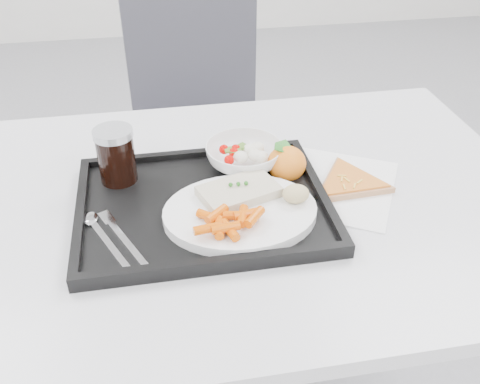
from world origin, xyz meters
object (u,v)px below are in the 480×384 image
object	(u,v)px
chair	(199,120)
dinner_plate	(240,213)
table	(227,225)
cola_glass	(116,154)
pizza_slice	(349,182)
tray	(203,206)
salad_bowl	(244,156)
tangerine	(287,163)

from	to	relation	value
chair	dinner_plate	bearing A→B (deg)	-90.72
table	cola_glass	bearing A→B (deg)	159.33
pizza_slice	tray	bearing A→B (deg)	-175.42
cola_glass	tray	bearing A→B (deg)	-35.19
chair	tray	bearing A→B (deg)	-95.22
tray	salad_bowl	distance (m)	0.15
dinner_plate	tangerine	bearing A→B (deg)	47.44
salad_bowl	table	bearing A→B (deg)	-121.85
table	dinner_plate	size ratio (longest dim) A/B	4.44
table	tangerine	bearing A→B (deg)	18.06
tray	dinner_plate	size ratio (longest dim) A/B	1.67
chair	pizza_slice	distance (m)	0.80
chair	pizza_slice	bearing A→B (deg)	-73.57
table	tray	xyz separation A→B (m)	(-0.05, -0.03, 0.08)
chair	pizza_slice	world-z (taller)	chair
cola_glass	tangerine	size ratio (longest dim) A/B	1.29
cola_glass	tangerine	xyz separation A→B (m)	(0.32, -0.03, -0.04)
chair	cola_glass	xyz separation A→B (m)	(-0.22, -0.65, 0.28)
chair	dinner_plate	xyz separation A→B (m)	(-0.01, -0.81, 0.24)
table	chair	distance (m)	0.74
tray	cola_glass	distance (m)	0.19
dinner_plate	pizza_slice	bearing A→B (deg)	18.31
tray	tangerine	world-z (taller)	tangerine
table	tangerine	xyz separation A→B (m)	(0.13, 0.04, 0.10)
tray	pizza_slice	distance (m)	0.29
chair	tangerine	bearing A→B (deg)	-81.34
chair	pizza_slice	xyz separation A→B (m)	(0.22, -0.74, 0.22)
table	cola_glass	distance (m)	0.25
dinner_plate	pizza_slice	size ratio (longest dim) A/B	1.01
table	salad_bowl	bearing A→B (deg)	58.15
salad_bowl	chair	bearing A→B (deg)	92.35
dinner_plate	salad_bowl	size ratio (longest dim) A/B	1.78
cola_glass	table	bearing A→B (deg)	-20.67
pizza_slice	chair	bearing A→B (deg)	106.43
chair	cola_glass	distance (m)	0.75
table	dinner_plate	distance (m)	0.12
dinner_plate	cola_glass	distance (m)	0.27
cola_glass	dinner_plate	bearing A→B (deg)	-37.08
cola_glass	pizza_slice	size ratio (longest dim) A/B	0.40
dinner_plate	salad_bowl	bearing A→B (deg)	77.22
table	salad_bowl	world-z (taller)	salad_bowl
salad_bowl	tangerine	bearing A→B (deg)	-25.61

